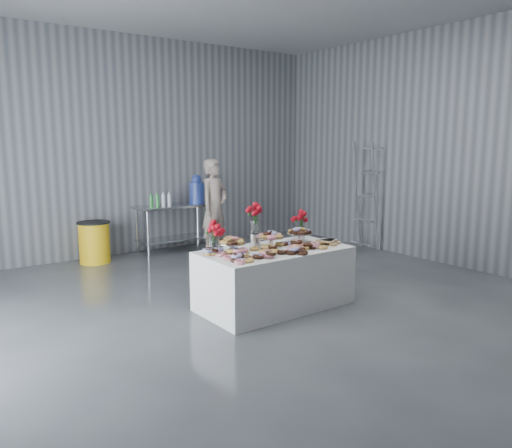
{
  "coord_description": "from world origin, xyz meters",
  "views": [
    {
      "loc": [
        -3.59,
        -4.41,
        2.11
      ],
      "look_at": [
        0.19,
        0.79,
        1.03
      ],
      "focal_mm": 35.0,
      "sensor_mm": 36.0,
      "label": 1
    }
  ],
  "objects_px": {
    "prep_table": "(174,219)",
    "stepladder": "(366,196)",
    "water_jug": "(197,190)",
    "trash_barrel": "(94,242)",
    "display_table": "(275,278)",
    "person": "(214,207)"
  },
  "relations": [
    {
      "from": "prep_table",
      "to": "stepladder",
      "type": "xyz_separation_m",
      "value": [
        3.09,
        -2.02,
        0.42
      ]
    },
    {
      "from": "water_jug",
      "to": "stepladder",
      "type": "bearing_deg",
      "value": -37.99
    },
    {
      "from": "water_jug",
      "to": "stepladder",
      "type": "xyz_separation_m",
      "value": [
        2.59,
        -2.02,
        -0.11
      ]
    },
    {
      "from": "trash_barrel",
      "to": "display_table",
      "type": "bearing_deg",
      "value": -73.34
    },
    {
      "from": "prep_table",
      "to": "stepladder",
      "type": "bearing_deg",
      "value": -33.21
    },
    {
      "from": "display_table",
      "to": "water_jug",
      "type": "relative_size",
      "value": 3.43
    },
    {
      "from": "water_jug",
      "to": "trash_barrel",
      "type": "distance_m",
      "value": 2.19
    },
    {
      "from": "display_table",
      "to": "person",
      "type": "distance_m",
      "value": 3.28
    },
    {
      "from": "water_jug",
      "to": "person",
      "type": "height_order",
      "value": "person"
    },
    {
      "from": "display_table",
      "to": "stepladder",
      "type": "relative_size",
      "value": 0.91
    },
    {
      "from": "prep_table",
      "to": "trash_barrel",
      "type": "bearing_deg",
      "value": -180.0
    },
    {
      "from": "prep_table",
      "to": "person",
      "type": "distance_m",
      "value": 0.84
    },
    {
      "from": "display_table",
      "to": "trash_barrel",
      "type": "relative_size",
      "value": 2.64
    },
    {
      "from": "water_jug",
      "to": "person",
      "type": "relative_size",
      "value": 0.31
    },
    {
      "from": "prep_table",
      "to": "stepladder",
      "type": "relative_size",
      "value": 0.72
    },
    {
      "from": "stepladder",
      "to": "person",
      "type": "bearing_deg",
      "value": 150.44
    },
    {
      "from": "prep_table",
      "to": "trash_barrel",
      "type": "distance_m",
      "value": 1.56
    },
    {
      "from": "person",
      "to": "display_table",
      "type": "bearing_deg",
      "value": -128.12
    },
    {
      "from": "prep_table",
      "to": "water_jug",
      "type": "relative_size",
      "value": 2.71
    },
    {
      "from": "display_table",
      "to": "trash_barrel",
      "type": "xyz_separation_m",
      "value": [
        -1.1,
        3.67,
        -0.01
      ]
    },
    {
      "from": "trash_barrel",
      "to": "water_jug",
      "type": "bearing_deg",
      "value": 0.0
    },
    {
      "from": "person",
      "to": "trash_barrel",
      "type": "xyz_separation_m",
      "value": [
        -2.09,
        0.58,
        -0.53
      ]
    }
  ]
}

